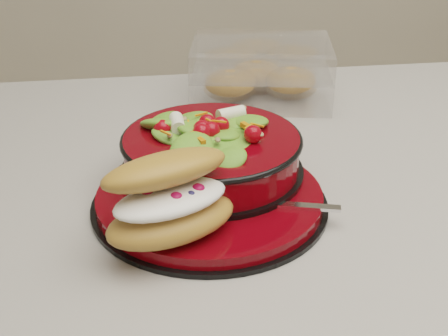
{
  "coord_description": "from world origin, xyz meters",
  "views": [
    {
      "loc": [
        -0.32,
        -0.73,
        1.29
      ],
      "look_at": [
        -0.23,
        -0.08,
        0.94
      ],
      "focal_mm": 50.0,
      "sensor_mm": 36.0,
      "label": 1
    }
  ],
  "objects": [
    {
      "name": "dinner_plate",
      "position": [
        -0.25,
        -0.1,
        0.91
      ],
      "size": [
        0.28,
        0.28,
        0.02
      ],
      "rotation": [
        0.0,
        0.0,
        0.14
      ],
      "color": "black",
      "rests_on": "island_counter"
    },
    {
      "name": "salad_bowl",
      "position": [
        -0.25,
        -0.05,
        0.96
      ],
      "size": [
        0.23,
        0.23,
        0.09
      ],
      "rotation": [
        0.0,
        0.0,
        -0.08
      ],
      "color": "black",
      "rests_on": "dinner_plate"
    },
    {
      "name": "croissant",
      "position": [
        -0.3,
        -0.18,
        0.96
      ],
      "size": [
        0.16,
        0.14,
        0.09
      ],
      "rotation": [
        0.0,
        0.0,
        0.4
      ],
      "color": "#B07135",
      "rests_on": "dinner_plate"
    },
    {
      "name": "fork",
      "position": [
        -0.19,
        -0.14,
        0.92
      ],
      "size": [
        0.15,
        0.05,
        0.0
      ],
      "rotation": [
        0.0,
        0.0,
        1.3
      ],
      "color": "silver",
      "rests_on": "dinner_plate"
    },
    {
      "name": "pastry_box",
      "position": [
        -0.13,
        0.24,
        0.94
      ],
      "size": [
        0.25,
        0.2,
        0.09
      ],
      "rotation": [
        0.0,
        0.0,
        -0.18
      ],
      "color": "white",
      "rests_on": "island_counter"
    }
  ]
}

